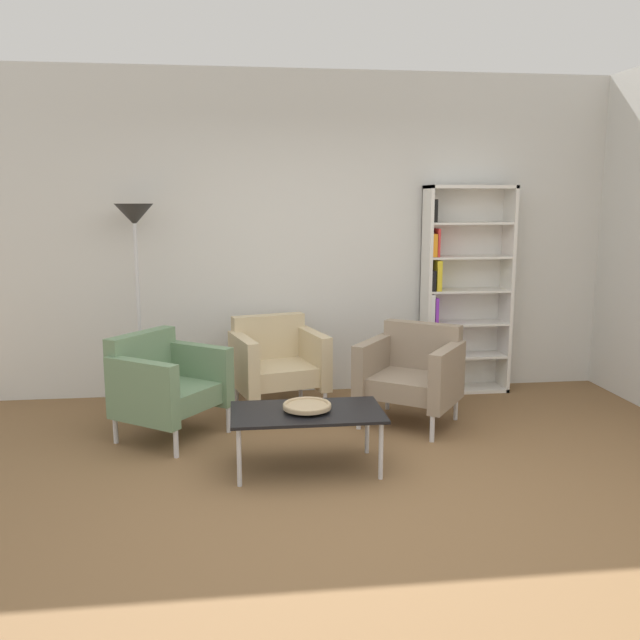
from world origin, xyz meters
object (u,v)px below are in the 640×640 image
at_px(bookshelf_tall, 460,291).
at_px(armchair_by_bookshelf, 412,372).
at_px(coffee_table_low, 307,415).
at_px(floor_lamp_torchiere, 135,239).
at_px(decorative_bowl, 307,406).
at_px(armchair_near_window, 165,383).
at_px(armchair_corner_red, 277,361).

distance_m(bookshelf_tall, armchair_by_bookshelf, 1.22).
height_order(coffee_table_low, floor_lamp_torchiere, floor_lamp_torchiere).
height_order(armchair_by_bookshelf, floor_lamp_torchiere, floor_lamp_torchiere).
bearing_deg(decorative_bowl, armchair_near_window, 142.68).
bearing_deg(bookshelf_tall, coffee_table_low, -132.84).
relative_size(armchair_corner_red, floor_lamp_torchiere, 0.49).
distance_m(coffee_table_low, armchair_near_window, 1.25).
distance_m(bookshelf_tall, armchair_near_window, 2.82).
xyz_separation_m(coffee_table_low, floor_lamp_torchiere, (-1.28, 1.57, 1.08)).
height_order(bookshelf_tall, armchair_near_window, bookshelf_tall).
distance_m(decorative_bowl, armchair_corner_red, 1.36).
height_order(armchair_near_window, floor_lamp_torchiere, floor_lamp_torchiere).
bearing_deg(decorative_bowl, bookshelf_tall, 47.16).
xyz_separation_m(coffee_table_low, armchair_by_bookshelf, (0.93, 0.85, 0.05)).
height_order(bookshelf_tall, coffee_table_low, bookshelf_tall).
distance_m(bookshelf_tall, floor_lamp_torchiere, 2.93).
relative_size(bookshelf_tall, coffee_table_low, 1.90).
xyz_separation_m(coffee_table_low, decorative_bowl, (0.00, 0.00, 0.07)).
bearing_deg(coffee_table_low, decorative_bowl, 90.00).
distance_m(coffee_table_low, decorative_bowl, 0.07).
xyz_separation_m(bookshelf_tall, armchair_corner_red, (-1.72, -0.37, -0.52)).
bearing_deg(bookshelf_tall, armchair_corner_red, -167.86).
xyz_separation_m(bookshelf_tall, coffee_table_low, (-1.60, -1.73, -0.57)).
bearing_deg(armchair_corner_red, bookshelf_tall, -2.89).
xyz_separation_m(decorative_bowl, floor_lamp_torchiere, (-1.28, 1.57, 1.01)).
bearing_deg(armchair_near_window, decorative_bowl, -90.89).
bearing_deg(floor_lamp_torchiere, bookshelf_tall, 3.19).
bearing_deg(armchair_near_window, armchair_by_bookshelf, -50.72).
height_order(bookshelf_tall, floor_lamp_torchiere, bookshelf_tall).
bearing_deg(armchair_by_bookshelf, bookshelf_tall, 87.98).
relative_size(coffee_table_low, armchair_corner_red, 1.17).
height_order(coffee_table_low, armchair_near_window, armchair_near_window).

